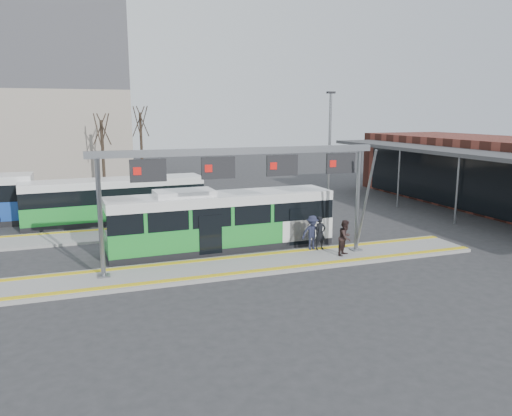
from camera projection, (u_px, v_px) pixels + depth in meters
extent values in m
plane|color=#2D2D30|center=(253.00, 266.00, 22.64)|extent=(120.00, 120.00, 0.00)
cube|color=gray|center=(253.00, 264.00, 22.63)|extent=(22.00, 3.00, 0.15)
cube|color=gray|center=(142.00, 232.00, 28.70)|extent=(20.00, 3.00, 0.15)
cube|color=yellow|center=(245.00, 256.00, 23.68)|extent=(22.00, 0.35, 0.02)
cube|color=yellow|center=(262.00, 270.00, 21.55)|extent=(22.00, 0.35, 0.02)
cube|color=yellow|center=(139.00, 227.00, 29.75)|extent=(20.00, 0.35, 0.02)
cylinder|color=slate|center=(100.00, 217.00, 20.26)|extent=(0.20, 0.20, 5.05)
cube|color=slate|center=(104.00, 276.00, 20.73)|extent=(0.50, 0.50, 0.06)
cylinder|color=slate|center=(101.00, 221.00, 19.62)|extent=(0.12, 1.46, 4.90)
cylinder|color=slate|center=(358.00, 200.00, 24.24)|extent=(0.20, 0.20, 5.05)
cube|color=slate|center=(356.00, 249.00, 24.71)|extent=(0.50, 0.50, 0.06)
cylinder|color=slate|center=(366.00, 202.00, 23.59)|extent=(0.12, 1.46, 4.90)
cube|color=slate|center=(240.00, 151.00, 21.77)|extent=(13.00, 0.25, 0.30)
cube|color=black|center=(148.00, 171.00, 20.58)|extent=(1.50, 0.12, 0.95)
cube|color=red|center=(137.00, 171.00, 20.37)|extent=(0.32, 0.02, 0.32)
cube|color=black|center=(218.00, 168.00, 21.58)|extent=(1.50, 0.12, 0.95)
cube|color=red|center=(209.00, 168.00, 21.36)|extent=(0.32, 0.02, 0.32)
cube|color=black|center=(282.00, 165.00, 22.57)|extent=(1.50, 0.12, 0.95)
cube|color=red|center=(274.00, 166.00, 22.36)|extent=(0.32, 0.02, 0.32)
cube|color=black|center=(341.00, 163.00, 23.56)|extent=(1.50, 0.12, 0.95)
cube|color=red|center=(333.00, 164.00, 23.35)|extent=(0.32, 0.02, 0.32)
cube|color=black|center=(495.00, 190.00, 31.86)|extent=(0.15, 28.00, 3.60)
cube|color=#3F3F42|center=(482.00, 154.00, 31.00)|extent=(4.00, 30.00, 0.25)
cylinder|color=slate|center=(457.00, 190.00, 30.84)|extent=(0.14, 0.14, 4.30)
cylinder|color=slate|center=(399.00, 178.00, 36.39)|extent=(0.14, 0.14, 4.30)
cube|color=#A39788|center=(1.00, 91.00, 49.59)|extent=(24.00, 12.00, 18.00)
cube|color=black|center=(222.00, 245.00, 25.52)|extent=(11.48, 2.75, 0.33)
cube|color=#1E8B30|center=(222.00, 232.00, 25.38)|extent=(11.48, 2.75, 1.09)
cube|color=black|center=(222.00, 212.00, 25.19)|extent=(11.48, 2.67, 0.95)
cube|color=white|center=(222.00, 198.00, 25.05)|extent=(11.48, 2.75, 0.48)
cube|color=orange|center=(322.00, 194.00, 27.11)|extent=(0.10, 1.70, 0.27)
cube|color=white|center=(184.00, 193.00, 24.30)|extent=(2.90, 1.78, 0.29)
cylinder|color=black|center=(147.00, 253.00, 23.06)|extent=(0.96, 0.31, 0.95)
cylinder|color=black|center=(140.00, 242.00, 25.00)|extent=(0.96, 0.31, 0.95)
cylinder|color=black|center=(292.00, 238.00, 25.71)|extent=(0.96, 0.31, 0.95)
cylinder|color=black|center=(275.00, 229.00, 27.65)|extent=(0.96, 0.31, 0.95)
cube|color=black|center=(116.00, 219.00, 31.77)|extent=(11.18, 3.05, 0.32)
cube|color=#1E8B30|center=(116.00, 209.00, 31.64)|extent=(11.18, 3.05, 1.06)
cube|color=black|center=(115.00, 193.00, 31.45)|extent=(11.17, 2.98, 0.92)
cube|color=white|center=(114.00, 182.00, 31.32)|extent=(11.18, 3.05, 0.46)
cylinder|color=black|center=(51.00, 223.00, 29.28)|extent=(0.94, 0.33, 0.92)
cylinder|color=black|center=(50.00, 217.00, 31.13)|extent=(0.94, 0.33, 0.92)
cylinder|color=black|center=(171.00, 214.00, 32.08)|extent=(0.94, 0.33, 0.92)
cylinder|color=black|center=(164.00, 208.00, 33.93)|extent=(0.94, 0.33, 0.92)
imported|color=black|center=(320.00, 233.00, 24.68)|extent=(0.65, 0.47, 1.67)
imported|color=#2D1F1E|center=(345.00, 238.00, 23.73)|extent=(1.05, 1.01, 1.71)
imported|color=#1E2137|center=(312.00, 233.00, 24.62)|extent=(1.15, 0.71, 1.73)
cylinder|color=#382B21|center=(103.00, 154.00, 45.40)|extent=(0.28, 0.28, 6.19)
cylinder|color=#382B21|center=(141.00, 146.00, 52.44)|extent=(0.28, 0.28, 6.86)
cylinder|color=slate|center=(329.00, 160.00, 30.42)|extent=(0.16, 0.16, 8.03)
cube|color=black|center=(331.00, 92.00, 29.66)|extent=(0.50, 0.25, 0.12)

